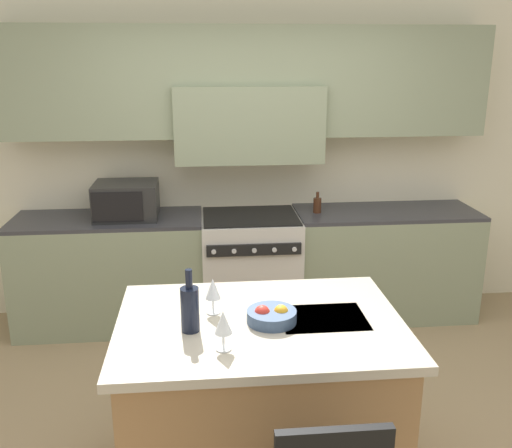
% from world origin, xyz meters
% --- Properties ---
extents(ground_plane, '(10.00, 10.00, 0.00)m').
position_xyz_m(ground_plane, '(0.00, 0.00, 0.00)').
color(ground_plane, '#997F5B').
extents(back_cabinetry, '(10.00, 0.46, 2.70)m').
position_xyz_m(back_cabinetry, '(0.00, 1.92, 1.61)').
color(back_cabinetry, beige).
rests_on(back_cabinetry, ground_plane).
extents(back_counter, '(3.80, 0.62, 0.93)m').
position_xyz_m(back_counter, '(-0.00, 1.68, 0.47)').
color(back_counter, gray).
rests_on(back_counter, ground_plane).
extents(range_stove, '(0.79, 0.70, 0.92)m').
position_xyz_m(range_stove, '(-0.00, 1.65, 0.46)').
color(range_stove, beige).
rests_on(range_stove, ground_plane).
extents(microwave, '(0.49, 0.41, 0.28)m').
position_xyz_m(microwave, '(-0.99, 1.67, 1.07)').
color(microwave, black).
rests_on(microwave, back_counter).
extents(kitchen_island, '(1.40, 1.01, 0.93)m').
position_xyz_m(kitchen_island, '(-0.12, -0.26, 0.47)').
color(kitchen_island, olive).
rests_on(kitchen_island, ground_plane).
extents(wine_bottle, '(0.09, 0.09, 0.31)m').
position_xyz_m(wine_bottle, '(-0.45, -0.33, 1.05)').
color(wine_bottle, black).
rests_on(wine_bottle, kitchen_island).
extents(wine_glass_near, '(0.08, 0.08, 0.19)m').
position_xyz_m(wine_glass_near, '(-0.31, -0.53, 1.06)').
color(wine_glass_near, white).
rests_on(wine_glass_near, kitchen_island).
extents(wine_glass_far, '(0.08, 0.08, 0.19)m').
position_xyz_m(wine_glass_far, '(-0.34, -0.15, 1.06)').
color(wine_glass_far, white).
rests_on(wine_glass_far, kitchen_island).
extents(fruit_bowl, '(0.24, 0.24, 0.09)m').
position_xyz_m(fruit_bowl, '(-0.06, -0.28, 0.97)').
color(fruit_bowl, '#384C6B').
rests_on(fruit_bowl, kitchen_island).
extents(oil_bottle_on_counter, '(0.07, 0.07, 0.17)m').
position_xyz_m(oil_bottle_on_counter, '(0.56, 1.67, 1.00)').
color(oil_bottle_on_counter, '#422314').
rests_on(oil_bottle_on_counter, back_counter).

